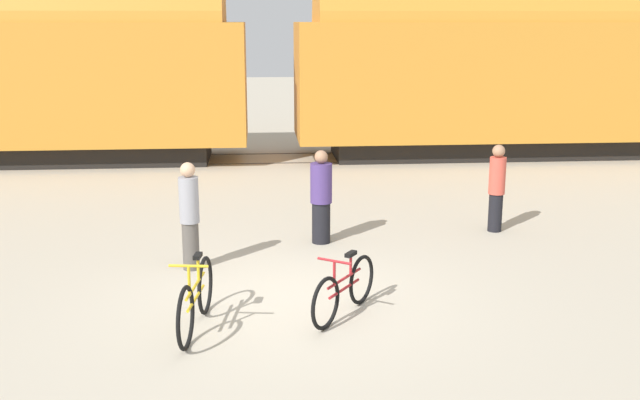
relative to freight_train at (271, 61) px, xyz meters
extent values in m
plane|color=#B2A893|center=(0.00, -10.59, -2.60)|extent=(80.00, 80.00, 0.00)
cube|color=black|center=(-7.08, 0.00, -2.32)|extent=(10.78, 2.18, 0.55)
cube|color=black|center=(7.08, 0.00, -2.32)|extent=(10.78, 2.18, 0.55)
cube|color=#C67F28|center=(7.08, 0.00, -0.52)|extent=(12.83, 2.90, 3.04)
cylinder|color=#C67F28|center=(7.08, 0.00, 1.00)|extent=(11.80, 2.76, 2.76)
cube|color=#4C4238|center=(0.00, -0.72, -2.59)|extent=(39.00, 0.07, 0.01)
cube|color=#4C4238|center=(0.00, 0.72, -2.59)|extent=(39.00, 0.07, 0.01)
torus|color=black|center=(0.40, -11.52, -2.27)|extent=(0.41, 0.57, 0.66)
torus|color=black|center=(0.95, -10.72, -2.27)|extent=(0.41, 0.57, 0.66)
cylinder|color=#A31E23|center=(0.67, -11.12, -2.10)|extent=(0.51, 0.72, 0.04)
cylinder|color=#A31E23|center=(0.67, -11.12, -2.24)|extent=(0.47, 0.66, 0.04)
cylinder|color=#A31E23|center=(0.77, -10.98, -1.96)|extent=(0.04, 0.04, 0.27)
cube|color=black|center=(0.77, -10.98, -1.83)|extent=(0.18, 0.21, 0.05)
cylinder|color=#A31E23|center=(0.52, -11.34, -1.95)|extent=(0.04, 0.04, 0.30)
cylinder|color=#A31E23|center=(0.52, -11.34, -1.80)|extent=(0.40, 0.29, 0.03)
torus|color=black|center=(-1.23, -11.95, -2.22)|extent=(0.15, 0.74, 0.74)
torus|color=black|center=(-1.08, -10.89, -2.22)|extent=(0.15, 0.74, 0.74)
cylinder|color=gold|center=(-1.16, -11.42, -2.03)|extent=(0.17, 0.94, 0.04)
cylinder|color=gold|center=(-1.16, -11.42, -2.19)|extent=(0.16, 0.85, 0.04)
cylinder|color=gold|center=(-1.13, -11.23, -1.88)|extent=(0.04, 0.04, 0.31)
cube|color=black|center=(-1.13, -11.23, -1.72)|extent=(0.11, 0.21, 0.05)
cylinder|color=gold|center=(-1.20, -11.71, -1.86)|extent=(0.04, 0.04, 0.35)
cylinder|color=gold|center=(-1.20, -11.71, -1.69)|extent=(0.46, 0.10, 0.03)
cylinder|color=#514C47|center=(-1.41, -9.12, -2.23)|extent=(0.25, 0.25, 0.73)
cylinder|color=gray|center=(-1.41, -9.12, -1.53)|extent=(0.29, 0.29, 0.69)
sphere|color=tan|center=(-1.41, -9.12, -1.07)|extent=(0.22, 0.22, 0.22)
cylinder|color=black|center=(3.78, -7.46, -2.26)|extent=(0.24, 0.24, 0.68)
cylinder|color=#CC4C3D|center=(3.78, -7.46, -1.59)|extent=(0.29, 0.29, 0.65)
sphere|color=#A37556|center=(3.78, -7.46, -1.16)|extent=(0.22, 0.22, 0.22)
cylinder|color=black|center=(0.65, -7.91, -2.25)|extent=(0.31, 0.31, 0.69)
cylinder|color=#473370|center=(0.65, -7.91, -1.57)|extent=(0.36, 0.36, 0.66)
sphere|color=#A37556|center=(0.65, -7.91, -1.13)|extent=(0.22, 0.22, 0.22)
camera|label=1|loc=(-0.37, -19.96, 1.06)|focal=42.00mm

